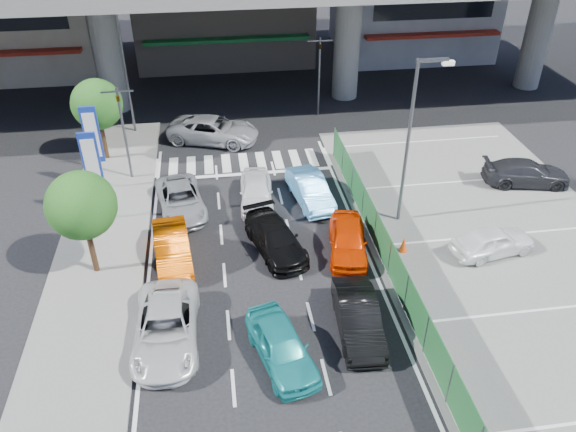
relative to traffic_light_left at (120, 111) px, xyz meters
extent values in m
plane|color=black|center=(6.20, -12.00, -3.94)|extent=(120.00, 120.00, 0.00)
cube|color=#62625F|center=(17.20, -10.00, -3.91)|extent=(12.00, 28.00, 0.06)
cube|color=#62625F|center=(-0.80, -8.00, -3.88)|extent=(4.00, 30.00, 0.12)
cylinder|color=slate|center=(-1.80, 10.00, 0.06)|extent=(1.80, 1.80, 8.00)
cylinder|color=slate|center=(14.20, 10.00, 0.06)|extent=(1.80, 1.80, 8.00)
cylinder|color=slate|center=(28.20, 10.00, 0.06)|extent=(1.80, 1.80, 8.00)
cube|color=maroon|center=(-9.80, 14.90, -1.14)|extent=(10.80, 1.60, 0.25)
cube|color=#156C2E|center=(6.20, 15.90, -1.14)|extent=(12.60, 1.60, 0.25)
cube|color=maroon|center=(22.20, 14.90, -1.14)|extent=(10.80, 1.60, 0.25)
cylinder|color=#595B60|center=(0.00, 0.00, -1.34)|extent=(0.14, 0.14, 5.20)
cube|color=#595B60|center=(0.00, 0.00, 1.06)|extent=(1.60, 0.08, 0.08)
imported|color=black|center=(0.00, 0.00, 0.76)|extent=(0.26, 1.24, 0.50)
cylinder|color=#595B60|center=(11.70, 7.00, -1.34)|extent=(0.14, 0.14, 5.20)
cube|color=#595B60|center=(11.70, 7.00, 1.06)|extent=(1.60, 0.08, 0.08)
imported|color=black|center=(11.70, 7.00, 0.76)|extent=(0.26, 1.24, 0.50)
cylinder|color=#595B60|center=(13.20, -6.00, 0.06)|extent=(0.16, 0.16, 8.00)
cube|color=#595B60|center=(13.80, -6.00, 3.96)|extent=(1.40, 0.15, 0.15)
cube|color=silver|center=(14.50, -6.00, 3.81)|extent=(0.50, 0.22, 0.18)
cylinder|color=#595B60|center=(-0.30, 6.00, 0.06)|extent=(0.16, 0.16, 8.00)
cube|color=#595B60|center=(0.30, 6.00, 3.96)|extent=(1.40, 0.15, 0.15)
cube|color=silver|center=(1.00, 6.00, 3.81)|extent=(0.50, 0.22, 0.18)
cylinder|color=#595B60|center=(-1.00, -4.00, -2.84)|extent=(0.10, 0.10, 2.20)
cube|color=navy|center=(-1.00, -4.00, -0.74)|extent=(0.80, 0.12, 3.00)
cube|color=white|center=(-1.00, -4.07, -0.74)|extent=(0.60, 0.02, 2.40)
cylinder|color=#595B60|center=(-1.40, -1.00, -2.84)|extent=(0.10, 0.10, 2.20)
cube|color=navy|center=(-1.40, -1.00, -0.74)|extent=(0.80, 0.12, 3.00)
cube|color=white|center=(-1.40, -1.07, -0.74)|extent=(0.60, 0.02, 2.40)
cylinder|color=#382314|center=(-0.80, -8.00, -2.74)|extent=(0.24, 0.24, 2.40)
sphere|color=#194E16|center=(-0.80, -8.00, -0.54)|extent=(2.80, 2.80, 2.80)
cylinder|color=#382314|center=(-1.60, 2.50, -2.74)|extent=(0.24, 0.24, 2.40)
sphere|color=#194E16|center=(-1.60, 2.50, -0.54)|extent=(2.80, 2.80, 2.80)
imported|color=silver|center=(2.35, -12.51, -3.25)|extent=(2.39, 5.01, 1.38)
imported|color=teal|center=(6.38, -14.00, -3.25)|extent=(2.58, 4.33, 1.38)
imported|color=black|center=(9.39, -13.00, -3.25)|extent=(1.73, 4.28, 1.38)
imported|color=#DE5400|center=(2.44, -7.68, -3.25)|extent=(1.92, 4.33, 1.38)
imported|color=black|center=(6.98, -7.54, -3.29)|extent=(2.89, 4.75, 1.29)
imported|color=#DF3100|center=(10.15, -8.18, -3.25)|extent=(2.34, 4.28, 1.38)
imported|color=#95979C|center=(2.75, -3.66, -3.30)|extent=(2.83, 4.86, 1.27)
imported|color=white|center=(6.52, -3.44, -3.25)|extent=(1.90, 4.15, 1.38)
imported|color=#55AAEE|center=(9.25, -3.69, -3.25)|extent=(2.09, 4.36, 1.38)
imported|color=#A1A2A7|center=(4.63, 3.96, -3.17)|extent=(6.02, 4.21, 1.52)
imported|color=white|center=(16.47, -9.22, -3.23)|extent=(3.98, 2.18, 1.28)
imported|color=#28282C|center=(20.96, -3.68, -3.22)|extent=(4.79, 2.64, 1.31)
cone|color=#EF410D|center=(12.63, -8.52, -3.51)|extent=(0.49, 0.49, 0.73)
camera|label=1|loc=(4.63, -27.68, 11.47)|focal=35.00mm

